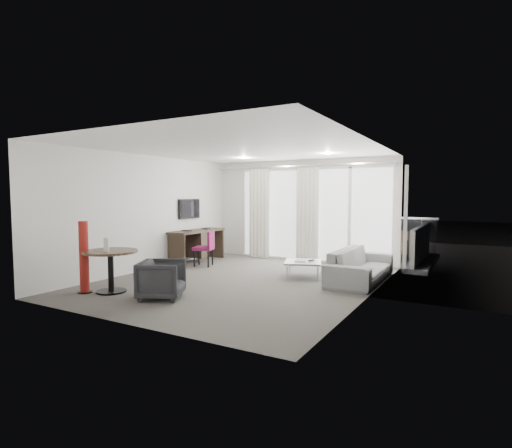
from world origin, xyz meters
The scene contains 28 objects.
floor centered at (0.00, 0.00, 0.00)m, with size 5.00×6.00×0.00m, color #514D48.
ceiling centered at (0.00, 0.00, 2.60)m, with size 5.00×6.00×0.00m, color white.
wall_left centered at (-2.50, 0.00, 1.30)m, with size 0.00×6.00×2.60m, color silver.
wall_right centered at (2.50, 0.00, 1.30)m, with size 0.00×6.00×2.60m, color silver.
wall_front centered at (0.00, -3.00, 1.30)m, with size 5.00×0.00×2.60m, color silver.
window_panel centered at (0.30, 2.98, 1.20)m, with size 4.00×0.02×2.38m, color white, non-canonical shape.
window_frame centered at (0.30, 2.97, 1.20)m, with size 4.10×0.06×2.44m, color white, non-canonical shape.
curtain_left centered at (-1.15, 2.82, 1.20)m, with size 0.60×0.20×2.38m, color silver, non-canonical shape.
curtain_right centered at (0.25, 2.82, 1.20)m, with size 0.60×0.20×2.38m, color silver, non-canonical shape.
curtain_track centered at (0.00, 2.82, 2.45)m, with size 4.80×0.04×0.04m, color #B2B2B7, non-canonical shape.
downlight_a centered at (-0.90, 1.60, 2.59)m, with size 0.12×0.12×0.02m, color #FFE0B2.
downlight_b centered at (1.20, 1.60, 2.59)m, with size 0.12×0.12×0.02m, color #FFE0B2.
desk centered at (-2.21, 1.46, 0.40)m, with size 0.54×1.73×0.81m, color #32261B, non-canonical shape.
tv centered at (-2.46, 1.45, 1.35)m, with size 0.05×0.80×0.50m, color black, non-canonical shape.
desk_chair centered at (-1.68, 1.01, 0.42)m, with size 0.46×0.43×0.84m, color maroon, non-canonical shape.
round_table centered at (-1.52, -1.88, 0.37)m, with size 0.92×0.92×0.74m, color #3F2D1D, non-canonical shape.
menu_card centered at (-1.46, -2.02, 0.72)m, with size 0.13×0.02×0.24m, color white, non-canonical shape.
red_lamp centered at (-1.89, -2.14, 0.63)m, with size 0.25×0.25×1.25m, color maroon.
tub_armchair centered at (-0.45, -1.77, 0.32)m, with size 0.68×0.70×0.64m, color #242426.
coffee_table centered at (0.91, 0.98, 0.17)m, with size 0.74×0.74×0.33m, color gray, non-canonical shape.
remote centered at (1.04, 1.10, 0.36)m, with size 0.05×0.16×0.02m, color black, non-canonical shape.
magazine centered at (0.85, 0.97, 0.36)m, with size 0.24×0.30×0.02m, color gray, non-canonical shape.
sofa centered at (2.05, 1.19, 0.32)m, with size 2.18×0.85×0.64m, color gray.
terrace_slab centered at (0.30, 4.50, -0.06)m, with size 5.60×3.00×0.12m, color #4D4D50.
rattan_chair_a centered at (1.21, 3.83, 0.45)m, with size 0.61×0.61×0.89m, color brown, non-canonical shape.
rattan_chair_b centered at (2.19, 4.14, 0.38)m, with size 0.53×0.53×0.77m, color brown, non-canonical shape.
rattan_table centered at (1.80, 4.04, 0.27)m, with size 0.55×0.55×0.55m, color brown, non-canonical shape.
balustrade centered at (0.30, 5.95, 0.50)m, with size 5.50×0.06×1.05m, color #B2B2B7, non-canonical shape.
Camera 1 is at (4.09, -6.65, 1.70)m, focal length 28.00 mm.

